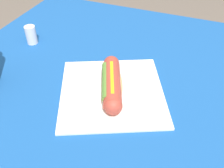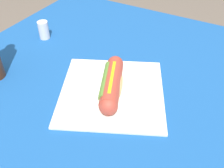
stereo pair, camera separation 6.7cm
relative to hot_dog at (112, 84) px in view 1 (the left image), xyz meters
name	(u,v)px [view 1 (the left image)]	position (x,y,z in m)	size (l,w,h in m)	color
dining_table	(88,136)	(-0.08, 0.04, -0.15)	(1.23, 0.96, 0.74)	brown
paper_wrapper	(112,92)	(0.00, 0.00, -0.03)	(0.28, 0.27, 0.01)	white
hot_dog	(112,84)	(0.00, 0.00, 0.00)	(0.21, 0.12, 0.05)	#E5BC75
salt_shaker	(31,35)	(0.14, 0.35, 0.00)	(0.04, 0.04, 0.06)	silver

